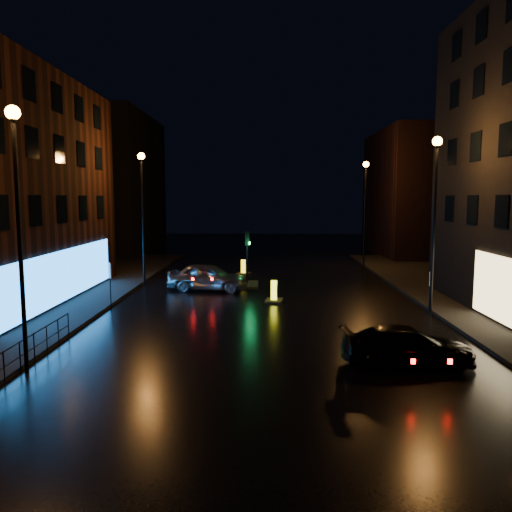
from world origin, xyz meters
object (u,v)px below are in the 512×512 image
at_px(silver_hatchback, 208,277).
at_px(road_sign_left, 110,274).
at_px(traffic_signal, 247,278).
at_px(dark_sedan, 408,346).
at_px(road_sign_right, 430,282).
at_px(bollard_near, 274,297).
at_px(bollard_far, 243,271).

xyz_separation_m(silver_hatchback, road_sign_left, (-4.39, -4.99, 0.92)).
bearing_deg(traffic_signal, dark_sedan, -68.88).
bearing_deg(road_sign_right, silver_hatchback, -2.40).
xyz_separation_m(silver_hatchback, road_sign_right, (11.39, -5.79, 0.69)).
height_order(traffic_signal, dark_sedan, traffic_signal).
xyz_separation_m(dark_sedan, bollard_near, (-4.26, 10.15, -0.39)).
distance_m(dark_sedan, bollard_far, 20.84).
distance_m(traffic_signal, silver_hatchback, 2.90).
relative_size(traffic_signal, dark_sedan, 0.78).
relative_size(traffic_signal, bollard_far, 2.41).
bearing_deg(dark_sedan, bollard_far, 14.17).
xyz_separation_m(traffic_signal, bollard_near, (1.60, -5.01, -0.25)).
relative_size(silver_hatchback, road_sign_left, 2.07).
bearing_deg(road_sign_left, traffic_signal, 21.56).
bearing_deg(silver_hatchback, dark_sedan, -140.87).
bearing_deg(dark_sedan, bollard_near, 19.35).
bearing_deg(traffic_signal, bollard_far, 95.33).
xyz_separation_m(silver_hatchback, dark_sedan, (8.16, -13.43, -0.18)).
relative_size(silver_hatchback, bollard_near, 3.37).
height_order(bollard_far, road_sign_left, road_sign_left).
bearing_deg(silver_hatchback, traffic_signal, -45.22).
height_order(road_sign_left, road_sign_right, road_sign_left).
xyz_separation_m(traffic_signal, road_sign_right, (9.09, -7.52, 1.01)).
bearing_deg(road_sign_left, road_sign_right, -26.42).
xyz_separation_m(bollard_near, bollard_far, (-2.04, 9.72, -0.02)).
distance_m(bollard_near, road_sign_right, 8.00).
height_order(silver_hatchback, bollard_near, silver_hatchback).
distance_m(bollard_near, bollard_far, 9.93).
relative_size(traffic_signal, bollard_near, 2.42).
bearing_deg(bollard_far, silver_hatchback, -84.50).
bearing_deg(bollard_near, traffic_signal, 115.24).
relative_size(dark_sedan, bollard_far, 3.09).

